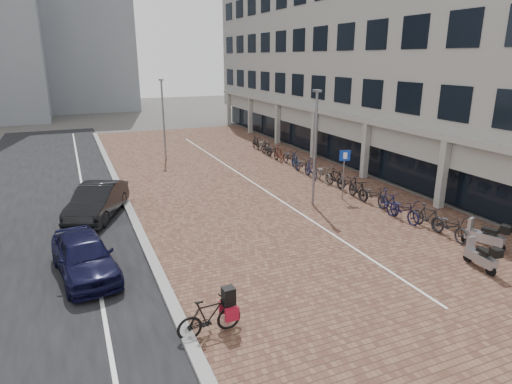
# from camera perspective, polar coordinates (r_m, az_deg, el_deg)

# --- Properties ---
(ground) EXTENTS (140.00, 140.00, 0.00)m
(ground) POSITION_cam_1_polar(r_m,az_deg,el_deg) (15.02, 9.20, -11.00)
(ground) COLOR #474442
(ground) RESTS_ON ground
(plaza_brick) EXTENTS (14.50, 42.00, 0.04)m
(plaza_brick) POSITION_cam_1_polar(r_m,az_deg,el_deg) (25.86, -1.15, 1.38)
(plaza_brick) COLOR brown
(plaza_brick) RESTS_ON ground
(street_asphalt) EXTENTS (8.00, 50.00, 0.03)m
(street_asphalt) POSITION_cam_1_polar(r_m,az_deg,el_deg) (24.19, -26.09, -1.55)
(street_asphalt) COLOR black
(street_asphalt) RESTS_ON ground
(curb) EXTENTS (0.35, 42.00, 0.14)m
(curb) POSITION_cam_1_polar(r_m,az_deg,el_deg) (24.22, -16.92, -0.33)
(curb) COLOR gray
(curb) RESTS_ON ground
(lane_line) EXTENTS (0.12, 44.00, 0.00)m
(lane_line) POSITION_cam_1_polar(r_m,az_deg,el_deg) (24.13, -21.38, -0.97)
(lane_line) COLOR white
(lane_line) RESTS_ON street_asphalt
(parking_line) EXTENTS (0.10, 30.00, 0.00)m
(parking_line) POSITION_cam_1_polar(r_m,az_deg,el_deg) (25.93, -0.74, 1.48)
(parking_line) COLOR white
(parking_line) RESTS_ON plaza_brick
(office_building) EXTENTS (8.40, 40.00, 15.00)m
(office_building) POSITION_cam_1_polar(r_m,az_deg,el_deg) (33.87, 14.45, 19.02)
(office_building) COLOR gray
(office_building) RESTS_ON ground
(car_navy) EXTENTS (2.32, 4.45, 1.45)m
(car_navy) POSITION_cam_1_polar(r_m,az_deg,el_deg) (15.78, -21.41, -7.69)
(car_navy) COLOR black
(car_navy) RESTS_ON ground
(car_dark) EXTENTS (3.28, 4.85, 1.51)m
(car_dark) POSITION_cam_1_polar(r_m,az_deg,el_deg) (21.22, -19.90, -1.12)
(car_dark) COLOR black
(car_dark) RESTS_ON ground
(hero_bike) EXTENTS (1.79, 0.58, 1.25)m
(hero_bike) POSITION_cam_1_polar(r_m,az_deg,el_deg) (11.96, -6.07, -15.73)
(hero_bike) COLOR black
(hero_bike) RESTS_ON ground
(scooter_front) EXTENTS (1.11, 1.70, 1.12)m
(scooter_front) POSITION_cam_1_polar(r_m,az_deg,el_deg) (18.88, 27.57, -4.95)
(scooter_front) COLOR #A2A2A7
(scooter_front) RESTS_ON ground
(scooter_back) EXTENTS (0.65, 1.54, 1.03)m
(scooter_back) POSITION_cam_1_polar(r_m,az_deg,el_deg) (17.06, 27.15, -7.34)
(scooter_back) COLOR gray
(scooter_back) RESTS_ON ground
(parking_sign) EXTENTS (0.51, 0.25, 2.58)m
(parking_sign) POSITION_cam_1_polar(r_m,az_deg,el_deg) (22.60, 11.36, 3.27)
(parking_sign) COLOR slate
(parking_sign) RESTS_ON ground
(lamp_near) EXTENTS (0.12, 0.12, 5.55)m
(lamp_near) POSITION_cam_1_polar(r_m,az_deg,el_deg) (21.14, 7.64, 5.37)
(lamp_near) COLOR gray
(lamp_near) RESTS_ON ground
(lamp_far) EXTENTS (0.12, 0.12, 5.55)m
(lamp_far) POSITION_cam_1_polar(r_m,az_deg,el_deg) (31.54, -11.90, 9.01)
(lamp_far) COLOR slate
(lamp_far) RESTS_ON ground
(bike_row) EXTENTS (1.25, 21.46, 1.05)m
(bike_row) POSITION_cam_1_polar(r_m,az_deg,el_deg) (26.37, 8.31, 2.66)
(bike_row) COLOR black
(bike_row) RESTS_ON ground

